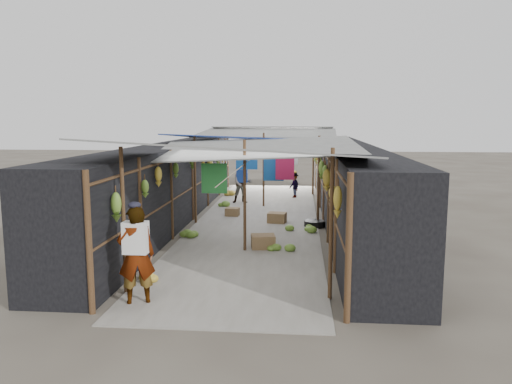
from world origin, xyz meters
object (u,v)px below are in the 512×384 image
(shopper_blue, at_px, (242,183))
(crate_near, at_px, (263,242))
(vendor_elderly, at_px, (136,255))
(vendor_seated, at_px, (294,185))
(black_basin, at_px, (314,224))

(shopper_blue, bearing_deg, crate_near, -92.16)
(vendor_elderly, bearing_deg, crate_near, -136.51)
(crate_near, height_order, vendor_seated, vendor_seated)
(shopper_blue, distance_m, vendor_seated, 2.34)
(crate_near, relative_size, vendor_seated, 0.55)
(black_basin, height_order, shopper_blue, shopper_blue)
(vendor_elderly, xyz_separation_m, shopper_blue, (0.58, 10.20, -0.09))
(vendor_elderly, relative_size, vendor_seated, 1.64)
(vendor_elderly, xyz_separation_m, vendor_seated, (2.46, 11.57, -0.33))
(black_basin, relative_size, shopper_blue, 0.40)
(vendor_seated, bearing_deg, black_basin, -19.32)
(crate_near, height_order, vendor_elderly, vendor_elderly)
(crate_near, xyz_separation_m, vendor_seated, (0.63, 7.83, 0.34))
(black_basin, bearing_deg, vendor_seated, 97.13)
(crate_near, bearing_deg, vendor_seated, 76.32)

